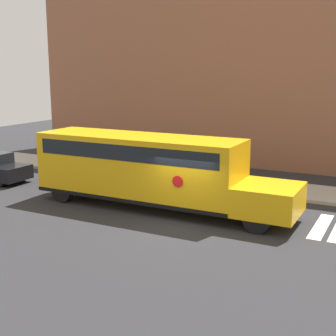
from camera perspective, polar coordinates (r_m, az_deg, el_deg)
ground_plane at (r=18.23m, az=1.98°, el=-6.69°), size 60.00×60.00×0.00m
sidewalk_strip at (r=24.01m, az=8.63°, el=-2.03°), size 44.00×3.00×0.15m
building_backdrop at (r=29.56m, az=13.20°, el=12.91°), size 32.00×4.00×12.94m
school_bus at (r=19.85m, az=-2.48°, el=0.11°), size 11.40×2.57×3.07m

